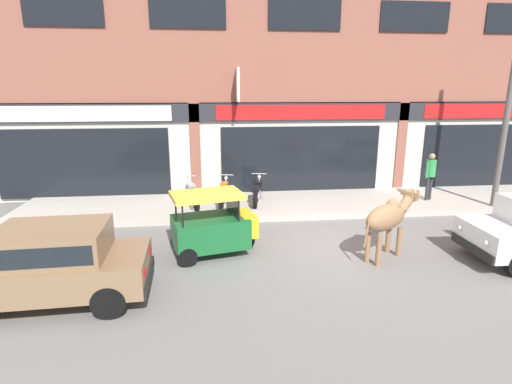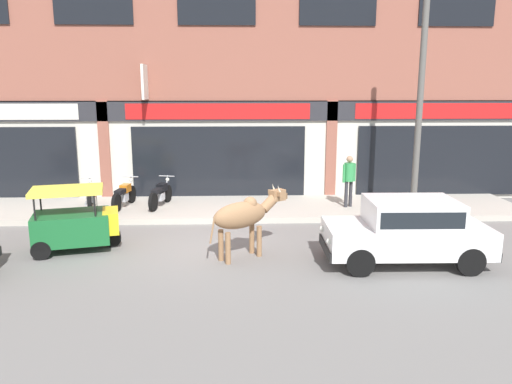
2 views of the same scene
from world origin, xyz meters
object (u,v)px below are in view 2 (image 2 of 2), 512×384
(motorcycle_0, at_px, (90,196))
(motorcycle_2, at_px, (161,194))
(car_0, at_px, (408,228))
(motorcycle_1, at_px, (124,195))
(pedestrian, at_px, (349,176))
(utility_pole, at_px, (420,104))
(auto_rickshaw, at_px, (75,223))
(cow, at_px, (244,215))

(motorcycle_0, distance_m, motorcycle_2, 2.14)
(car_0, relative_size, motorcycle_1, 2.02)
(car_0, xyz_separation_m, pedestrian, (-0.27, 4.66, 0.35))
(car_0, xyz_separation_m, motorcycle_1, (-7.24, 4.87, -0.25))
(pedestrian, bearing_deg, car_0, -86.66)
(motorcycle_1, bearing_deg, utility_pole, -7.52)
(car_0, relative_size, auto_rickshaw, 1.71)
(motorcycle_1, height_order, utility_pole, utility_pole)
(motorcycle_1, xyz_separation_m, utility_pole, (8.69, -1.15, 2.81))
(motorcycle_2, height_order, pedestrian, pedestrian)
(motorcycle_1, bearing_deg, motorcycle_2, 3.59)
(auto_rickshaw, xyz_separation_m, motorcycle_1, (0.36, 3.62, -0.10))
(motorcycle_1, bearing_deg, car_0, -33.90)
(motorcycle_2, relative_size, utility_pole, 0.28)
(car_0, relative_size, motorcycle_2, 2.03)
(auto_rickshaw, bearing_deg, motorcycle_2, 68.20)
(car_0, height_order, motorcycle_2, car_0)
(car_0, bearing_deg, auto_rickshaw, 170.70)
(motorcycle_0, bearing_deg, auto_rickshaw, -79.43)
(auto_rickshaw, bearing_deg, cow, -9.79)
(motorcycle_2, bearing_deg, motorcycle_0, -175.88)
(utility_pole, bearing_deg, motorcycle_2, 170.87)
(motorcycle_1, distance_m, utility_pole, 9.21)
(auto_rickshaw, relative_size, pedestrian, 1.33)
(car_0, relative_size, utility_pole, 0.57)
(motorcycle_1, bearing_deg, pedestrian, -1.67)
(motorcycle_0, bearing_deg, motorcycle_2, 4.12)
(car_0, height_order, motorcycle_0, car_0)
(cow, bearing_deg, motorcycle_0, 137.87)
(cow, relative_size, motorcycle_2, 1.04)
(motorcycle_0, xyz_separation_m, pedestrian, (7.99, -0.12, 0.60))
(car_0, xyz_separation_m, utility_pole, (1.45, 3.72, 2.56))
(auto_rickshaw, relative_size, motorcycle_1, 1.18)
(motorcycle_0, relative_size, pedestrian, 1.11)
(cow, height_order, car_0, cow)
(motorcycle_2, distance_m, pedestrian, 5.89)
(motorcycle_2, bearing_deg, motorcycle_1, -176.41)
(motorcycle_0, xyz_separation_m, motorcycle_2, (2.14, 0.15, 0.00))
(pedestrian, distance_m, utility_pole, 2.96)
(utility_pole, bearing_deg, motorcycle_1, 172.48)
(motorcycle_0, distance_m, motorcycle_1, 1.03)
(auto_rickshaw, distance_m, motorcycle_2, 3.98)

